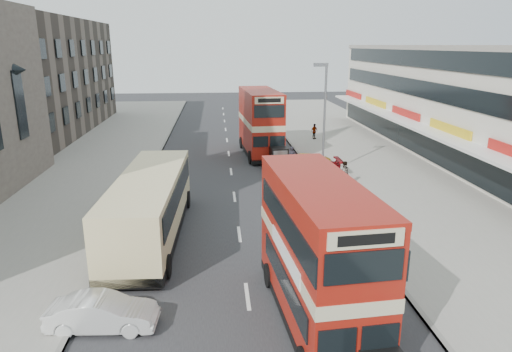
# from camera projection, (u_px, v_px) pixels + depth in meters

# --- Properties ---
(ground) EXTENTS (160.00, 160.00, 0.00)m
(ground) POSITION_uv_depth(u_px,v_px,m) (251.00, 327.00, 15.63)
(ground) COLOR #28282B
(ground) RESTS_ON ground
(road_surface) EXTENTS (12.00, 90.00, 0.01)m
(road_surface) POSITION_uv_depth(u_px,v_px,m) (231.00, 172.00, 34.77)
(road_surface) COLOR #28282B
(road_surface) RESTS_ON ground
(pavement_right) EXTENTS (12.00, 90.00, 0.15)m
(pavement_right) POSITION_uv_depth(u_px,v_px,m) (384.00, 167.00, 35.76)
(pavement_right) COLOR gray
(pavement_right) RESTS_ON ground
(pavement_left) EXTENTS (12.00, 90.00, 0.15)m
(pavement_left) POSITION_uv_depth(u_px,v_px,m) (69.00, 174.00, 33.75)
(pavement_left) COLOR gray
(pavement_left) RESTS_ON ground
(kerb_left) EXTENTS (0.20, 90.00, 0.16)m
(kerb_left) POSITION_uv_depth(u_px,v_px,m) (150.00, 173.00, 34.24)
(kerb_left) COLOR gray
(kerb_left) RESTS_ON ground
(kerb_right) EXTENTS (0.20, 90.00, 0.16)m
(kerb_right) POSITION_uv_depth(u_px,v_px,m) (310.00, 169.00, 35.26)
(kerb_right) COLOR gray
(kerb_right) RESTS_ON ground
(brick_terrace) EXTENTS (14.00, 28.00, 12.00)m
(brick_terrace) POSITION_uv_depth(u_px,v_px,m) (18.00, 77.00, 48.49)
(brick_terrace) COLOR #66594C
(brick_terrace) RESTS_ON ground
(commercial_row) EXTENTS (9.90, 46.20, 9.30)m
(commercial_row) POSITION_uv_depth(u_px,v_px,m) (474.00, 104.00, 37.06)
(commercial_row) COLOR beige
(commercial_row) RESTS_ON ground
(street_lamp) EXTENTS (1.00, 0.20, 8.12)m
(street_lamp) POSITION_uv_depth(u_px,v_px,m) (324.00, 112.00, 32.08)
(street_lamp) COLOR slate
(street_lamp) RESTS_ON ground
(bus_main) EXTENTS (3.10, 8.92, 4.88)m
(bus_main) POSITION_uv_depth(u_px,v_px,m) (318.00, 252.00, 15.42)
(bus_main) COLOR black
(bus_main) RESTS_ON ground
(bus_second) EXTENTS (3.33, 9.91, 5.42)m
(bus_second) POSITION_uv_depth(u_px,v_px,m) (260.00, 122.00, 39.46)
(bus_second) COLOR black
(bus_second) RESTS_ON ground
(coach) EXTENTS (3.31, 11.27, 2.96)m
(coach) POSITION_uv_depth(u_px,v_px,m) (150.00, 204.00, 22.51)
(coach) COLOR black
(coach) RESTS_ON ground
(car_left_front) EXTENTS (3.74, 1.52, 1.21)m
(car_left_front) POSITION_uv_depth(u_px,v_px,m) (102.00, 313.00, 15.39)
(car_left_front) COLOR silver
(car_left_front) RESTS_ON ground
(car_right_a) EXTENTS (4.94, 2.04, 1.43)m
(car_right_a) POSITION_uv_depth(u_px,v_px,m) (307.00, 168.00, 33.00)
(car_right_a) COLOR maroon
(car_right_a) RESTS_ON ground
(car_right_b) EXTENTS (4.94, 2.59, 1.33)m
(car_right_b) POSITION_uv_depth(u_px,v_px,m) (300.00, 163.00, 34.70)
(car_right_b) COLOR orange
(car_right_b) RESTS_ON ground
(pedestrian_near) EXTENTS (0.70, 0.55, 1.71)m
(pedestrian_near) POSITION_uv_depth(u_px,v_px,m) (344.00, 173.00, 30.64)
(pedestrian_near) COLOR gray
(pedestrian_near) RESTS_ON pavement_right
(pedestrian_far) EXTENTS (0.96, 0.81, 1.54)m
(pedestrian_far) POSITION_uv_depth(u_px,v_px,m) (314.00, 131.00, 45.92)
(pedestrian_far) COLOR gray
(pedestrian_far) RESTS_ON pavement_right
(cyclist) EXTENTS (0.89, 1.95, 1.96)m
(cyclist) POSITION_uv_depth(u_px,v_px,m) (292.00, 164.00, 34.54)
(cyclist) COLOR gray
(cyclist) RESTS_ON ground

